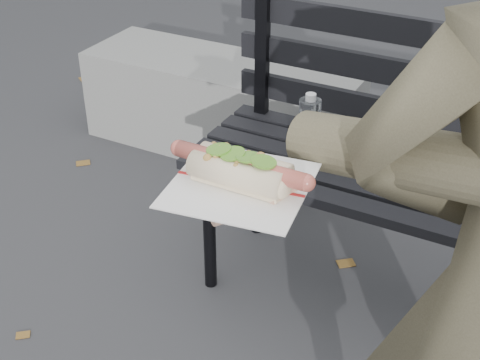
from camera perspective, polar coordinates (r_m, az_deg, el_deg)
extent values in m
cylinder|color=black|center=(2.12, -2.63, -4.22)|extent=(0.04, 0.04, 0.45)
cylinder|color=black|center=(2.36, 1.51, 0.10)|extent=(0.04, 0.04, 0.45)
cube|color=black|center=(1.78, 16.03, -3.99)|extent=(1.50, 0.07, 0.03)
cube|color=black|center=(1.86, 16.70, -2.53)|extent=(1.50, 0.07, 0.03)
cube|color=black|center=(1.93, 17.33, -1.17)|extent=(1.50, 0.07, 0.03)
cube|color=black|center=(2.01, 17.90, 0.08)|extent=(1.50, 0.07, 0.03)
cube|color=black|center=(2.09, 18.43, 1.24)|extent=(1.50, 0.07, 0.03)
cube|color=black|center=(2.18, 1.91, 10.32)|extent=(0.04, 0.03, 0.42)
cube|color=black|center=(2.06, 19.10, 4.12)|extent=(1.50, 0.02, 0.08)
cube|color=black|center=(2.01, 19.75, 7.39)|extent=(1.50, 0.02, 0.08)
cylinder|color=white|center=(1.94, 5.89, 4.24)|extent=(0.06, 0.06, 0.19)
cylinder|color=white|center=(1.90, 6.06, 7.05)|extent=(0.03, 0.03, 0.02)
cube|color=slate|center=(2.94, -1.61, 6.39)|extent=(1.20, 0.40, 0.40)
cylinder|color=#494330|center=(0.93, 17.47, 1.19)|extent=(0.51, 0.23, 0.19)
cylinder|color=#D8A384|center=(0.94, 2.44, -1.35)|extent=(0.09, 0.08, 0.07)
ellipsoid|color=#D8A384|center=(0.95, 0.00, -1.27)|extent=(0.10, 0.11, 0.03)
cylinder|color=#D8A384|center=(0.95, -3.77, -1.20)|extent=(0.05, 0.02, 0.02)
cylinder|color=#D8A384|center=(0.97, -3.16, -0.62)|extent=(0.05, 0.02, 0.02)
cylinder|color=#D8A384|center=(0.98, -2.57, -0.06)|extent=(0.05, 0.02, 0.02)
cylinder|color=#D8A384|center=(1.00, -1.99, 0.48)|extent=(0.05, 0.02, 0.02)
cylinder|color=#D8A384|center=(0.91, -1.07, -3.02)|extent=(0.04, 0.05, 0.02)
cube|color=white|center=(0.94, 0.00, -0.41)|extent=(0.21, 0.21, 0.00)
cube|color=#B21E1E|center=(0.94, 0.00, -0.33)|extent=(0.19, 0.03, 0.00)
cylinder|color=#C1584A|center=(0.93, 0.00, 1.31)|extent=(0.20, 0.02, 0.02)
sphere|color=#C1584A|center=(0.97, -5.23, 2.72)|extent=(0.03, 0.02, 0.02)
sphere|color=#C1584A|center=(0.89, 5.70, -0.24)|extent=(0.02, 0.02, 0.02)
sphere|color=#9E6B2D|center=(0.95, -1.21, 2.85)|extent=(0.01, 0.01, 0.01)
sphere|color=#9E6B2D|center=(0.91, -0.25, 1.43)|extent=(0.01, 0.01, 0.01)
sphere|color=#9E6B2D|center=(0.91, 1.40, 1.51)|extent=(0.01, 0.01, 0.01)
sphere|color=#9E6B2D|center=(0.91, 3.02, 0.93)|extent=(0.01, 0.01, 0.01)
sphere|color=#9E6B2D|center=(0.92, 2.66, 1.75)|extent=(0.01, 0.01, 0.01)
sphere|color=#9E6B2D|center=(0.94, 1.60, 1.82)|extent=(0.01, 0.01, 0.01)
sphere|color=#9E6B2D|center=(0.93, 2.62, 1.56)|extent=(0.01, 0.01, 0.01)
sphere|color=#9E6B2D|center=(0.92, 2.83, 1.37)|extent=(0.01, 0.01, 0.01)
sphere|color=#9E6B2D|center=(0.96, -2.23, 3.01)|extent=(0.01, 0.01, 0.01)
sphere|color=#9E6B2D|center=(0.90, 2.70, 0.40)|extent=(0.01, 0.01, 0.01)
sphere|color=#9E6B2D|center=(0.91, -0.37, 1.20)|extent=(0.01, 0.01, 0.01)
sphere|color=#9E6B2D|center=(0.92, 0.63, 1.77)|extent=(0.01, 0.01, 0.01)
sphere|color=#9E6B2D|center=(0.94, -2.13, 2.19)|extent=(0.01, 0.01, 0.01)
sphere|color=#9E6B2D|center=(0.94, -0.30, 2.57)|extent=(0.01, 0.01, 0.01)
sphere|color=#9E6B2D|center=(0.93, 0.40, 2.04)|extent=(0.01, 0.01, 0.01)
sphere|color=#9E6B2D|center=(0.94, -0.74, 2.26)|extent=(0.01, 0.01, 0.01)
sphere|color=#9E6B2D|center=(0.92, -2.09, 2.00)|extent=(0.01, 0.01, 0.01)
sphere|color=#9E6B2D|center=(0.95, -1.71, 2.64)|extent=(0.01, 0.01, 0.01)
sphere|color=#9E6B2D|center=(0.90, 1.54, 0.42)|extent=(0.01, 0.01, 0.01)
sphere|color=#9E6B2D|center=(0.90, 3.15, 0.81)|extent=(0.01, 0.01, 0.01)
sphere|color=#9E6B2D|center=(0.95, -0.35, 2.34)|extent=(0.01, 0.01, 0.01)
sphere|color=#9E6B2D|center=(0.93, 0.74, 2.25)|extent=(0.01, 0.01, 0.01)
sphere|color=#9E6B2D|center=(0.92, 1.77, 1.98)|extent=(0.01, 0.01, 0.01)
sphere|color=#9E6B2D|center=(0.92, 0.66, 1.66)|extent=(0.01, 0.01, 0.01)
sphere|color=#9E6B2D|center=(0.93, -2.54, 1.87)|extent=(0.01, 0.01, 0.01)
sphere|color=#9E6B2D|center=(0.93, -2.79, 1.84)|extent=(0.01, 0.01, 0.01)
cylinder|color=#5A9929|center=(0.93, -1.83, 2.63)|extent=(0.04, 0.04, 0.01)
cylinder|color=#5A9929|center=(0.92, -0.65, 2.27)|extent=(0.04, 0.04, 0.01)
cylinder|color=#5A9929|center=(0.91, 0.73, 1.97)|extent=(0.04, 0.04, 0.01)
cylinder|color=#5A9929|center=(0.90, 2.03, 1.57)|extent=(0.04, 0.04, 0.01)
cube|color=brown|center=(2.18, -18.03, -12.46)|extent=(0.05, 0.05, 0.00)
cube|color=brown|center=(2.97, -13.24, 1.43)|extent=(0.07, 0.07, 0.00)
cube|color=brown|center=(3.60, -2.04, 7.94)|extent=(0.05, 0.05, 0.00)
cube|color=brown|center=(2.36, 9.02, -7.03)|extent=(0.07, 0.07, 0.00)
cube|color=brown|center=(3.80, -13.23, 8.40)|extent=(0.07, 0.06, 0.00)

